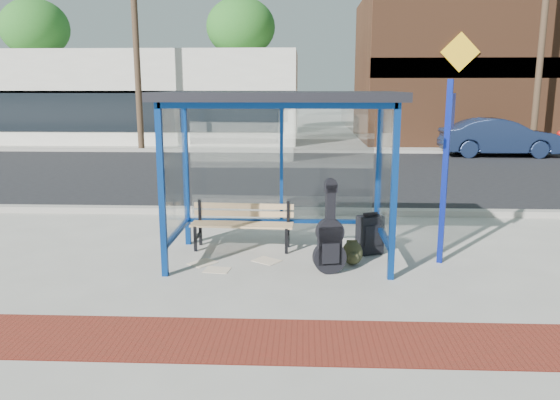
{
  "coord_description": "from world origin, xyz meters",
  "views": [
    {
      "loc": [
        0.34,
        -7.64,
        2.5
      ],
      "look_at": [
        0.0,
        0.2,
        0.85
      ],
      "focal_mm": 35.0,
      "sensor_mm": 36.0,
      "label": 1
    }
  ],
  "objects_px": {
    "suitcase": "(370,235)",
    "backpack": "(353,253)",
    "parked_car": "(500,137)",
    "fire_hydrant": "(559,140)",
    "guitar_bag": "(330,241)",
    "bench": "(243,222)"
  },
  "relations": [
    {
      "from": "guitar_bag",
      "to": "parked_car",
      "type": "distance_m",
      "value": 14.52
    },
    {
      "from": "backpack",
      "to": "fire_hydrant",
      "type": "xyz_separation_m",
      "value": [
        9.24,
        14.24,
        0.27
      ]
    },
    {
      "from": "bench",
      "to": "guitar_bag",
      "type": "bearing_deg",
      "value": -37.73
    },
    {
      "from": "bench",
      "to": "backpack",
      "type": "bearing_deg",
      "value": -21.5
    },
    {
      "from": "backpack",
      "to": "parked_car",
      "type": "bearing_deg",
      "value": 58.83
    },
    {
      "from": "suitcase",
      "to": "fire_hydrant",
      "type": "bearing_deg",
      "value": 34.07
    },
    {
      "from": "parked_car",
      "to": "suitcase",
      "type": "bearing_deg",
      "value": 153.61
    },
    {
      "from": "suitcase",
      "to": "guitar_bag",
      "type": "bearing_deg",
      "value": -148.55
    },
    {
      "from": "guitar_bag",
      "to": "suitcase",
      "type": "distance_m",
      "value": 1.12
    },
    {
      "from": "suitcase",
      "to": "fire_hydrant",
      "type": "relative_size",
      "value": 0.8
    },
    {
      "from": "parked_car",
      "to": "fire_hydrant",
      "type": "relative_size",
      "value": 5.16
    },
    {
      "from": "bench",
      "to": "suitcase",
      "type": "xyz_separation_m",
      "value": [
        1.95,
        -0.21,
        -0.13
      ]
    },
    {
      "from": "bench",
      "to": "parked_car",
      "type": "bearing_deg",
      "value": 58.55
    },
    {
      "from": "backpack",
      "to": "parked_car",
      "type": "distance_m",
      "value": 14.04
    },
    {
      "from": "bench",
      "to": "suitcase",
      "type": "height_order",
      "value": "bench"
    },
    {
      "from": "bench",
      "to": "fire_hydrant",
      "type": "bearing_deg",
      "value": 53.8
    },
    {
      "from": "guitar_bag",
      "to": "suitcase",
      "type": "height_order",
      "value": "guitar_bag"
    },
    {
      "from": "fire_hydrant",
      "to": "parked_car",
      "type": "bearing_deg",
      "value": -149.35
    },
    {
      "from": "suitcase",
      "to": "fire_hydrant",
      "type": "distance_m",
      "value": 16.37
    },
    {
      "from": "bench",
      "to": "backpack",
      "type": "relative_size",
      "value": 4.54
    },
    {
      "from": "guitar_bag",
      "to": "backpack",
      "type": "height_order",
      "value": "guitar_bag"
    },
    {
      "from": "suitcase",
      "to": "backpack",
      "type": "height_order",
      "value": "suitcase"
    }
  ]
}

